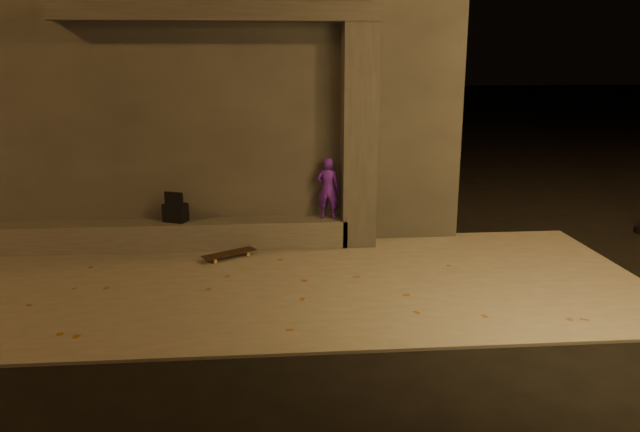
{
  "coord_description": "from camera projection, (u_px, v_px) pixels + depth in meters",
  "views": [
    {
      "loc": [
        0.2,
        -6.31,
        3.14
      ],
      "look_at": [
        0.92,
        2.0,
        0.98
      ],
      "focal_mm": 35.0,
      "sensor_mm": 36.0,
      "label": 1
    }
  ],
  "objects": [
    {
      "name": "ground",
      "position": [
        253.0,
        349.0,
        6.86
      ],
      "size": [
        120.0,
        120.0,
        0.0
      ],
      "primitive_type": "plane",
      "color": "black",
      "rests_on": "ground"
    },
    {
      "name": "sidewalk",
      "position": [
        255.0,
        283.0,
        8.78
      ],
      "size": [
        11.0,
        4.4,
        0.04
      ],
      "primitive_type": "cube",
      "color": "#66625A",
      "rests_on": "ground"
    },
    {
      "name": "building",
      "position": [
        205.0,
        83.0,
        12.38
      ],
      "size": [
        9.0,
        5.1,
        5.22
      ],
      "color": "#3A3735",
      "rests_on": "ground"
    },
    {
      "name": "ledge",
      "position": [
        165.0,
        235.0,
        10.28
      ],
      "size": [
        6.0,
        0.55,
        0.45
      ],
      "primitive_type": "cube",
      "color": "#4D4B46",
      "rests_on": "sidewalk"
    },
    {
      "name": "column",
      "position": [
        359.0,
        137.0,
        10.15
      ],
      "size": [
        0.55,
        0.55,
        3.6
      ],
      "primitive_type": "cube",
      "color": "#3A3735",
      "rests_on": "sidewalk"
    },
    {
      "name": "canopy",
      "position": [
        218.0,
        12.0,
        9.53
      ],
      "size": [
        5.0,
        0.7,
        0.28
      ],
      "primitive_type": "cube",
      "color": "#3A3735",
      "rests_on": "column"
    },
    {
      "name": "skateboarder",
      "position": [
        328.0,
        188.0,
        10.32
      ],
      "size": [
        0.41,
        0.31,
        1.03
      ],
      "primitive_type": "imported",
      "rotation": [
        0.0,
        0.0,
        2.95
      ],
      "color": "#531AAE",
      "rests_on": "ledge"
    },
    {
      "name": "backpack",
      "position": [
        175.0,
        211.0,
        10.2
      ],
      "size": [
        0.43,
        0.36,
        0.51
      ],
      "rotation": [
        0.0,
        0.0,
        -0.42
      ],
      "color": "black",
      "rests_on": "ledge"
    },
    {
      "name": "skateboard",
      "position": [
        229.0,
        254.0,
        9.78
      ],
      "size": [
        0.86,
        0.65,
        0.1
      ],
      "rotation": [
        0.0,
        0.0,
        0.55
      ],
      "color": "black",
      "rests_on": "sidewalk"
    }
  ]
}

